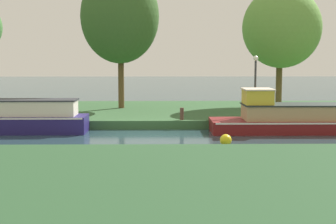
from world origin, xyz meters
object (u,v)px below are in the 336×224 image
object	(u,v)px
mooring_post_near	(182,114)
willow_tree_centre	(120,17)
maroon_barge	(308,119)
willow_tree_right	(282,28)
lamp_post	(255,79)
channel_buoy	(226,140)
navy_narrowboat	(24,118)

from	to	relation	value
mooring_post_near	willow_tree_centre	bearing A→B (deg)	123.03
maroon_barge	willow_tree_right	bearing A→B (deg)	85.81
lamp_post	channel_buoy	xyz separation A→B (m)	(-2.08, -5.26, -2.04)
willow_tree_right	lamp_post	distance (m)	6.74
willow_tree_centre	willow_tree_right	xyz separation A→B (m)	(9.33, 1.38, -0.54)
willow_tree_centre	navy_narrowboat	bearing A→B (deg)	-121.80
willow_tree_centre	channel_buoy	size ratio (longest dim) A/B	17.47
maroon_barge	channel_buoy	bearing A→B (deg)	-140.51
willow_tree_right	channel_buoy	world-z (taller)	willow_tree_right
navy_narrowboat	mooring_post_near	world-z (taller)	navy_narrowboat
lamp_post	maroon_barge	bearing A→B (deg)	-42.98
lamp_post	mooring_post_near	distance (m)	3.94
willow_tree_right	channel_buoy	distance (m)	12.74
navy_narrowboat	lamp_post	bearing A→B (deg)	10.11
maroon_barge	willow_tree_right	xyz separation A→B (m)	(0.55, 7.49, 4.41)
navy_narrowboat	lamp_post	size ratio (longest dim) A/B	1.95
channel_buoy	willow_tree_right	bearing A→B (deg)	66.85
lamp_post	channel_buoy	world-z (taller)	lamp_post
mooring_post_near	channel_buoy	bearing A→B (deg)	-72.18
mooring_post_near	maroon_barge	bearing A→B (deg)	-11.67
lamp_post	mooring_post_near	world-z (taller)	lamp_post
willow_tree_right	mooring_post_near	distance (m)	9.80
channel_buoy	maroon_barge	bearing A→B (deg)	39.49
maroon_barge	lamp_post	xyz separation A→B (m)	(-2.02, 1.88, 1.70)
lamp_post	willow_tree_right	bearing A→B (deg)	65.41
mooring_post_near	channel_buoy	size ratio (longest dim) A/B	1.28
willow_tree_right	mooring_post_near	bearing A→B (deg)	-133.88
willow_tree_right	maroon_barge	bearing A→B (deg)	-94.19
willow_tree_right	channel_buoy	xyz separation A→B (m)	(-4.65, -10.87, -4.76)
navy_narrowboat	mooring_post_near	distance (m)	7.11
willow_tree_centre	mooring_post_near	world-z (taller)	willow_tree_centre
maroon_barge	navy_narrowboat	size ratio (longest dim) A/B	1.58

